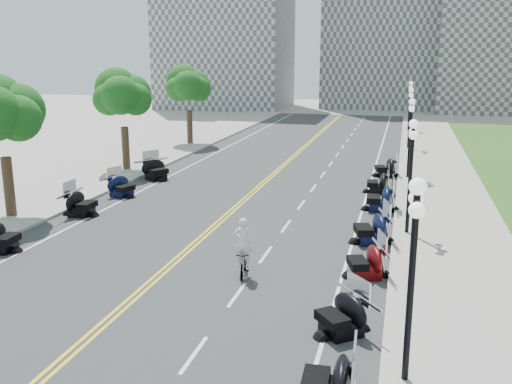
# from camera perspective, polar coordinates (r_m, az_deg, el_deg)

# --- Properties ---
(ground) EXTENTS (160.00, 160.00, 0.00)m
(ground) POSITION_cam_1_polar(r_m,az_deg,el_deg) (23.65, -6.63, -5.60)
(ground) COLOR gray
(road) EXTENTS (16.00, 90.00, 0.01)m
(road) POSITION_cam_1_polar(r_m,az_deg,el_deg) (32.78, -0.33, -0.05)
(road) COLOR #333335
(road) RESTS_ON ground
(centerline_yellow_a) EXTENTS (0.12, 90.00, 0.00)m
(centerline_yellow_a) POSITION_cam_1_polar(r_m,az_deg,el_deg) (32.81, -0.53, -0.03)
(centerline_yellow_a) COLOR yellow
(centerline_yellow_a) RESTS_ON road
(centerline_yellow_b) EXTENTS (0.12, 90.00, 0.00)m
(centerline_yellow_b) POSITION_cam_1_polar(r_m,az_deg,el_deg) (32.75, -0.12, -0.05)
(centerline_yellow_b) COLOR yellow
(centerline_yellow_b) RESTS_ON road
(edge_line_north) EXTENTS (0.12, 90.00, 0.00)m
(edge_line_north) POSITION_cam_1_polar(r_m,az_deg,el_deg) (31.78, 10.89, -0.73)
(edge_line_north) COLOR white
(edge_line_north) RESTS_ON road
(edge_line_south) EXTENTS (0.12, 90.00, 0.00)m
(edge_line_south) POSITION_cam_1_polar(r_m,az_deg,el_deg) (34.94, -10.52, 0.59)
(edge_line_south) COLOR white
(edge_line_south) RESTS_ON road
(lane_dash_4) EXTENTS (0.12, 2.00, 0.00)m
(lane_dash_4) POSITION_cam_1_polar(r_m,az_deg,el_deg) (15.76, -6.23, -15.87)
(lane_dash_4) COLOR white
(lane_dash_4) RESTS_ON road
(lane_dash_5) EXTENTS (0.12, 2.00, 0.00)m
(lane_dash_5) POSITION_cam_1_polar(r_m,az_deg,el_deg) (19.14, -1.92, -10.22)
(lane_dash_5) COLOR white
(lane_dash_5) RESTS_ON road
(lane_dash_6) EXTENTS (0.12, 2.00, 0.00)m
(lane_dash_6) POSITION_cam_1_polar(r_m,az_deg,el_deg) (22.73, 0.96, -6.28)
(lane_dash_6) COLOR white
(lane_dash_6) RESTS_ON road
(lane_dash_7) EXTENTS (0.12, 2.00, 0.00)m
(lane_dash_7) POSITION_cam_1_polar(r_m,az_deg,el_deg) (26.44, 3.02, -3.42)
(lane_dash_7) COLOR white
(lane_dash_7) RESTS_ON road
(lane_dash_8) EXTENTS (0.12, 2.00, 0.00)m
(lane_dash_8) POSITION_cam_1_polar(r_m,az_deg,el_deg) (30.22, 4.56, -1.27)
(lane_dash_8) COLOR white
(lane_dash_8) RESTS_ON road
(lane_dash_9) EXTENTS (0.12, 2.00, 0.00)m
(lane_dash_9) POSITION_cam_1_polar(r_m,az_deg,el_deg) (34.05, 5.76, 0.41)
(lane_dash_9) COLOR white
(lane_dash_9) RESTS_ON road
(lane_dash_10) EXTENTS (0.12, 2.00, 0.00)m
(lane_dash_10) POSITION_cam_1_polar(r_m,az_deg,el_deg) (37.91, 6.71, 1.74)
(lane_dash_10) COLOR white
(lane_dash_10) RESTS_ON road
(lane_dash_11) EXTENTS (0.12, 2.00, 0.00)m
(lane_dash_11) POSITION_cam_1_polar(r_m,az_deg,el_deg) (41.81, 7.49, 2.83)
(lane_dash_11) COLOR white
(lane_dash_11) RESTS_ON road
(lane_dash_12) EXTENTS (0.12, 2.00, 0.00)m
(lane_dash_12) POSITION_cam_1_polar(r_m,az_deg,el_deg) (45.72, 8.13, 3.73)
(lane_dash_12) COLOR white
(lane_dash_12) RESTS_ON road
(lane_dash_13) EXTENTS (0.12, 2.00, 0.00)m
(lane_dash_13) POSITION_cam_1_polar(r_m,az_deg,el_deg) (49.64, 8.67, 4.48)
(lane_dash_13) COLOR white
(lane_dash_13) RESTS_ON road
(lane_dash_14) EXTENTS (0.12, 2.00, 0.00)m
(lane_dash_14) POSITION_cam_1_polar(r_m,az_deg,el_deg) (53.57, 9.14, 5.13)
(lane_dash_14) COLOR white
(lane_dash_14) RESTS_ON road
(lane_dash_15) EXTENTS (0.12, 2.00, 0.00)m
(lane_dash_15) POSITION_cam_1_polar(r_m,az_deg,el_deg) (57.52, 9.54, 5.69)
(lane_dash_15) COLOR white
(lane_dash_15) RESTS_ON road
(lane_dash_16) EXTENTS (0.12, 2.00, 0.00)m
(lane_dash_16) POSITION_cam_1_polar(r_m,az_deg,el_deg) (61.47, 9.89, 6.17)
(lane_dash_16) COLOR white
(lane_dash_16) RESTS_ON road
(lane_dash_17) EXTENTS (0.12, 2.00, 0.00)m
(lane_dash_17) POSITION_cam_1_polar(r_m,az_deg,el_deg) (65.43, 10.20, 6.60)
(lane_dash_17) COLOR white
(lane_dash_17) RESTS_ON road
(lane_dash_18) EXTENTS (0.12, 2.00, 0.00)m
(lane_dash_18) POSITION_cam_1_polar(r_m,az_deg,el_deg) (69.39, 10.48, 6.98)
(lane_dash_18) COLOR white
(lane_dash_18) RESTS_ON road
(lane_dash_19) EXTENTS (0.12, 2.00, 0.00)m
(lane_dash_19) POSITION_cam_1_polar(r_m,az_deg,el_deg) (73.36, 10.72, 7.31)
(lane_dash_19) COLOR white
(lane_dash_19) RESTS_ON road
(sidewalk_north) EXTENTS (5.00, 90.00, 0.15)m
(sidewalk_north) POSITION_cam_1_polar(r_m,az_deg,el_deg) (31.80, 18.28, -1.06)
(sidewalk_north) COLOR #9E9991
(sidewalk_north) RESTS_ON ground
(sidewalk_south) EXTENTS (5.00, 90.00, 0.15)m
(sidewalk_south) POSITION_cam_1_polar(r_m,az_deg,el_deg) (36.84, -16.31, 1.03)
(sidewalk_south) COLOR #9E9991
(sidewalk_south) RESTS_ON ground
(distant_block_a) EXTENTS (18.00, 14.00, 26.00)m
(distant_block_a) POSITION_cam_1_polar(r_m,az_deg,el_deg) (86.99, -3.06, 17.04)
(distant_block_a) COLOR gray
(distant_block_a) RESTS_ON ground
(distant_block_b) EXTENTS (16.00, 12.00, 30.00)m
(distant_block_b) POSITION_cam_1_polar(r_m,az_deg,el_deg) (89.17, 12.50, 17.96)
(distant_block_b) COLOR gray
(distant_block_b) RESTS_ON ground
(street_lamp_1) EXTENTS (0.50, 1.20, 4.90)m
(street_lamp_1) POSITION_cam_1_polar(r_m,az_deg,el_deg) (13.78, 15.25, -8.83)
(street_lamp_1) COLOR black
(street_lamp_1) RESTS_ON sidewalk_north
(street_lamp_2) EXTENTS (0.50, 1.20, 4.90)m
(street_lamp_2) POSITION_cam_1_polar(r_m,az_deg,el_deg) (25.30, 15.16, 1.39)
(street_lamp_2) COLOR black
(street_lamp_2) RESTS_ON sidewalk_north
(street_lamp_3) EXTENTS (0.50, 1.20, 4.90)m
(street_lamp_3) POSITION_cam_1_polar(r_m,az_deg,el_deg) (37.13, 15.13, 5.17)
(street_lamp_3) COLOR black
(street_lamp_3) RESTS_ON sidewalk_north
(street_lamp_4) EXTENTS (0.50, 1.20, 4.90)m
(street_lamp_4) POSITION_cam_1_polar(r_m,az_deg,el_deg) (49.05, 15.11, 7.11)
(street_lamp_4) COLOR black
(street_lamp_4) RESTS_ON sidewalk_north
(street_lamp_5) EXTENTS (0.50, 1.20, 4.90)m
(street_lamp_5) POSITION_cam_1_polar(r_m,az_deg,el_deg) (60.99, 15.10, 8.30)
(street_lamp_5) COLOR black
(street_lamp_5) RESTS_ON sidewalk_north
(tree_2) EXTENTS (4.80, 4.80, 9.20)m
(tree_2) POSITION_cam_1_polar(r_m,az_deg,el_deg) (29.33, -24.07, 6.57)
(tree_2) COLOR #235619
(tree_2) RESTS_ON sidewalk_south
(tree_3) EXTENTS (4.80, 4.80, 9.20)m
(tree_3) POSITION_cam_1_polar(r_m,az_deg,el_deg) (39.38, -13.15, 8.89)
(tree_3) COLOR #235619
(tree_3) RESTS_ON sidewalk_south
(tree_4) EXTENTS (4.80, 4.80, 9.20)m
(tree_4) POSITION_cam_1_polar(r_m,az_deg,el_deg) (50.29, -6.74, 10.10)
(tree_4) COLOR #235619
(tree_4) RESTS_ON sidewalk_south
(motorcycle_n_3) EXTENTS (1.98, 1.98, 1.33)m
(motorcycle_n_3) POSITION_cam_1_polar(r_m,az_deg,el_deg) (13.57, 7.32, -17.97)
(motorcycle_n_3) COLOR black
(motorcycle_n_3) RESTS_ON road
(motorcycle_n_4) EXTENTS (2.68, 2.68, 1.33)m
(motorcycle_n_4) POSITION_cam_1_polar(r_m,az_deg,el_deg) (16.58, 8.56, -11.83)
(motorcycle_n_4) COLOR black
(motorcycle_n_4) RESTS_ON road
(motorcycle_n_5) EXTENTS (2.41, 2.41, 1.33)m
(motorcycle_n_5) POSITION_cam_1_polar(r_m,az_deg,el_deg) (20.72, 10.96, -6.63)
(motorcycle_n_5) COLOR #590A0C
(motorcycle_n_5) RESTS_ON road
(motorcycle_n_6) EXTENTS (2.60, 2.60, 1.47)m
(motorcycle_n_6) POSITION_cam_1_polar(r_m,az_deg,el_deg) (24.34, 11.49, -3.41)
(motorcycle_n_6) COLOR black
(motorcycle_n_6) RESTS_ON road
(motorcycle_n_7) EXTENTS (2.24, 2.24, 1.48)m
(motorcycle_n_7) POSITION_cam_1_polar(r_m,az_deg,el_deg) (29.49, 12.31, -0.46)
(motorcycle_n_7) COLOR black
(motorcycle_n_7) RESTS_ON road
(motorcycle_n_8) EXTENTS (2.04, 2.04, 1.36)m
(motorcycle_n_8) POSITION_cam_1_polar(r_m,az_deg,el_deg) (33.26, 12.11, 1.03)
(motorcycle_n_8) COLOR black
(motorcycle_n_8) RESTS_ON road
(motorcycle_n_9) EXTENTS (2.33, 2.33, 1.37)m
(motorcycle_n_9) POSITION_cam_1_polar(r_m,az_deg,el_deg) (37.90, 12.83, 2.53)
(motorcycle_n_9) COLOR black
(motorcycle_n_9) RESTS_ON road
(motorcycle_s_5) EXTENTS (2.08, 2.08, 1.35)m
(motorcycle_s_5) POSITION_cam_1_polar(r_m,az_deg,el_deg) (25.11, -24.21, -3.98)
(motorcycle_s_5) COLOR black
(motorcycle_s_5) RESTS_ON road
(motorcycle_s_6) EXTENTS (2.02, 2.02, 1.40)m
(motorcycle_s_6) POSITION_cam_1_polar(r_m,az_deg,el_deg) (29.24, -17.12, -0.96)
(motorcycle_s_6) COLOR black
(motorcycle_s_6) RESTS_ON road
(motorcycle_s_7) EXTENTS (2.45, 2.45, 1.32)m
(motorcycle_s_7) POSITION_cam_1_polar(r_m,az_deg,el_deg) (32.60, -13.31, 0.68)
(motorcycle_s_7) COLOR black
(motorcycle_s_7) RESTS_ON road
(motorcycle_s_8) EXTENTS (2.91, 2.91, 1.46)m
(motorcycle_s_8) POSITION_cam_1_polar(r_m,az_deg,el_deg) (36.59, -9.99, 2.34)
(motorcycle_s_8) COLOR black
(motorcycle_s_8) RESTS_ON road
(bicycle) EXTENTS (0.71, 1.65, 0.96)m
(bicycle) POSITION_cam_1_polar(r_m,az_deg,el_deg) (20.50, -1.28, -7.15)
(bicycle) COLOR #A51414
(bicycle) RESTS_ON road
(cyclist_rider) EXTENTS (0.66, 0.44, 1.82)m
(cyclist_rider) POSITION_cam_1_polar(r_m,az_deg,el_deg) (20.05, -1.30, -3.43)
(cyclist_rider) COLOR silver
(cyclist_rider) RESTS_ON bicycle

